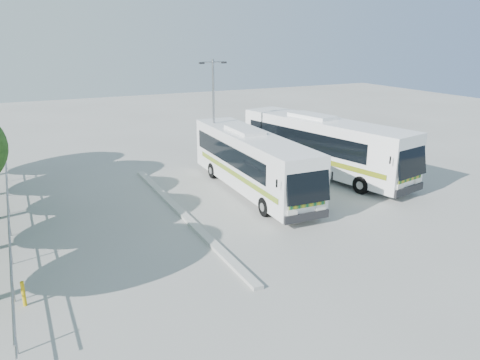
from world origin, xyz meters
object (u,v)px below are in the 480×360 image
coach_main (252,161)px  coach_adjacent (323,145)px  lamppost (214,112)px  bollard (24,294)px

coach_main → coach_adjacent: coach_adjacent is taller
lamppost → bollard: lamppost is taller
bollard → coach_main: bearing=30.4°
bollard → coach_adjacent: bearing=24.7°
coach_adjacent → bollard: (-17.84, -8.21, -1.48)m
coach_adjacent → bollard: size_ratio=14.60×
coach_adjacent → bollard: coach_adjacent is taller
lamppost → bollard: (-11.70, -11.33, -3.52)m
coach_main → coach_adjacent: bearing=12.1°
coach_main → bollard: (-12.22, -7.18, -1.36)m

